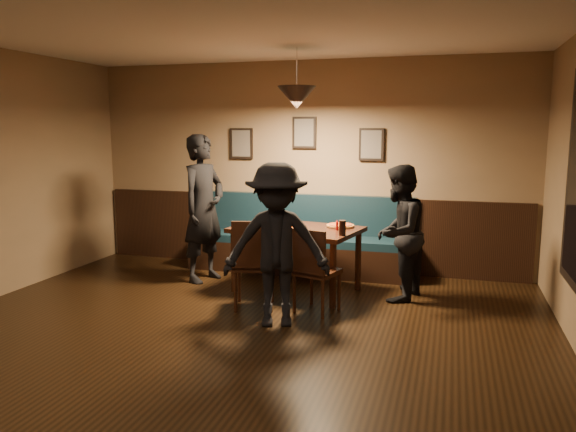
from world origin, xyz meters
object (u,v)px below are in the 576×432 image
Objects in this scene: booth_bench at (299,235)px; diner_front at (277,245)px; soda_glass at (342,228)px; dining_table at (296,259)px; chair_near_left at (254,263)px; chair_near_right at (317,270)px; diner_right at (399,233)px; tabasco_bottle at (337,225)px; diner_left at (204,208)px.

diner_front reaches higher than booth_bench.
soda_glass is at bearing -55.32° from booth_bench.
soda_glass is (0.60, -0.32, 0.46)m from dining_table.
chair_near_left reaches higher than chair_near_right.
diner_front is (-0.29, -0.49, 0.34)m from chair_near_right.
diner_right reaches higher than chair_near_right.
soda_glass reaches higher than tabasco_bottle.
chair_near_right is 0.57× the size of diner_front.
diner_front is at bearing -80.70° from booth_bench.
diner_front is 9.76× the size of soda_glass.
diner_left is at bearing -145.32° from booth_bench.
diner_right reaches higher than dining_table.
chair_near_left reaches higher than soda_glass.
chair_near_right is (0.62, -1.52, -0.05)m from booth_bench.
soda_glass is at bearing -87.01° from diner_left.
chair_near_left is at bearing -92.35° from booth_bench.
chair_near_right reaches higher than tabasco_bottle.
dining_table is 0.89× the size of diner_front.
diner_left is (-1.04, -0.72, 0.42)m from booth_bench.
dining_table is 1.36m from diner_left.
soda_glass is at bearing -67.56° from tabasco_bottle.
booth_bench is 2.11× the size of dining_table.
booth_bench is at bearing 82.49° from diner_front.
soda_glass is (0.48, 0.85, 0.05)m from diner_front.
booth_bench is at bearing 129.45° from chair_near_right.
booth_bench is 1.64m from diner_right.
diner_front reaches higher than diner_right.
booth_bench is 1.33m from diner_left.
dining_table is 0.66m from tabasco_bottle.
chair_near_left is 1.07m from tabasco_bottle.
diner_front is (-1.05, -1.17, 0.04)m from diner_right.
chair_near_left is at bearing -49.72° from diner_right.
diner_right is at bearing 11.10° from chair_near_left.
diner_right is (1.18, 0.01, 0.38)m from dining_table.
diner_front reaches higher than chair_near_right.
dining_table is 1.58× the size of chair_near_right.
diner_right is 1.57m from diner_front.
tabasco_bottle is (-0.69, -0.05, 0.06)m from diner_right.
soda_glass is 1.37× the size of tabasco_bottle.
dining_table is at bearing -76.49° from booth_bench.
chair_near_right is 1.90m from diner_left.
booth_bench is 1.57m from chair_near_left.
chair_near_right is (0.41, -0.67, 0.07)m from dining_table.
diner_front is at bearing -72.36° from dining_table.
diner_front reaches higher than dining_table.
tabasco_bottle is at bearing 6.68° from dining_table.
diner_right is (2.42, -0.13, -0.16)m from diner_left.
diner_front is at bearing -119.30° from soda_glass.
diner_right is 0.66m from soda_glass.
tabasco_bottle is (0.49, -0.04, 0.44)m from dining_table.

